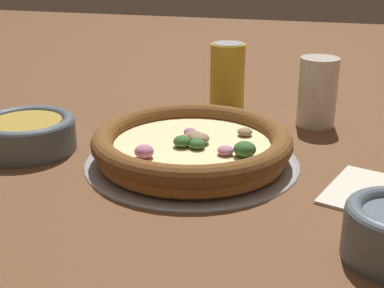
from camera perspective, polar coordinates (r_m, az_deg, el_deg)
name	(u,v)px	position (r m, az deg, el deg)	size (l,w,h in m)	color
ground_plane	(192,162)	(0.78, 0.00, -1.97)	(3.00, 3.00, 0.00)	brown
pizza_tray	(192,160)	(0.78, 0.00, -1.74)	(0.31, 0.31, 0.01)	#9E9EA3
pizza	(192,144)	(0.77, 0.02, -0.01)	(0.29, 0.29, 0.04)	#A86B33
bowl_near	(27,132)	(0.85, -17.16, 1.19)	(0.15, 0.15, 0.05)	slate
drinking_cup	(317,92)	(0.95, 13.24, 5.42)	(0.07, 0.07, 0.12)	silver
napkin	(374,192)	(0.72, 18.85, -4.84)	(0.16, 0.14, 0.01)	beige
beverage_can	(227,76)	(1.03, 3.79, 7.29)	(0.07, 0.07, 0.12)	gold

